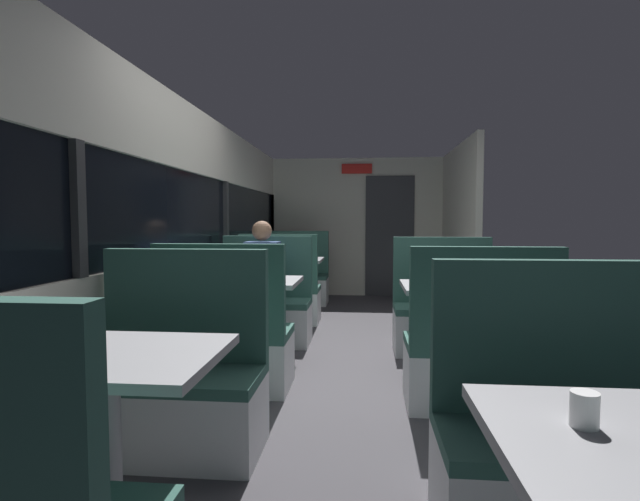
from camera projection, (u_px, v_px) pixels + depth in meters
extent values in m
cube|color=#423F44|center=(348.00, 375.00, 3.95)|extent=(3.30, 9.20, 0.02)
cube|color=beige|center=(177.00, 314.00, 4.05)|extent=(0.08, 8.40, 0.95)
cube|color=beige|center=(173.00, 131.00, 3.96)|extent=(0.08, 8.40, 0.60)
cube|color=black|center=(174.00, 213.00, 4.00)|extent=(0.03, 8.40, 0.75)
cube|color=#2D2D30|center=(77.00, 209.00, 2.61)|extent=(0.06, 0.08, 0.75)
cube|color=#2D2D30|center=(225.00, 215.00, 5.39)|extent=(0.06, 0.08, 0.75)
cube|color=#2D2D30|center=(273.00, 217.00, 8.17)|extent=(0.06, 0.08, 0.75)
cube|color=beige|center=(357.00, 227.00, 8.05)|extent=(2.90, 0.08, 2.30)
cube|color=#333338|center=(390.00, 236.00, 7.96)|extent=(0.80, 0.04, 2.00)
cube|color=red|center=(357.00, 169.00, 7.93)|extent=(0.50, 0.03, 0.16)
cube|color=beige|center=(459.00, 229.00, 6.73)|extent=(0.08, 2.40, 2.30)
cylinder|color=#9E9EA3|center=(109.00, 447.00, 1.93)|extent=(0.10, 0.10, 0.70)
cube|color=#99999E|center=(106.00, 357.00, 1.91)|extent=(0.90, 0.70, 0.04)
cube|color=silver|center=(174.00, 417.00, 2.60)|extent=(0.95, 0.50, 0.39)
cube|color=#2D564C|center=(173.00, 377.00, 2.59)|extent=(0.95, 0.50, 0.06)
cube|color=#2D564C|center=(186.00, 305.00, 2.77)|extent=(0.95, 0.08, 0.65)
cylinder|color=#9E9EA3|center=(249.00, 323.00, 4.27)|extent=(0.10, 0.10, 0.70)
cube|color=#99999E|center=(248.00, 282.00, 4.25)|extent=(0.90, 0.70, 0.04)
cube|color=silver|center=(228.00, 362.00, 3.62)|extent=(0.95, 0.50, 0.39)
cube|color=#2D564C|center=(227.00, 332.00, 3.61)|extent=(0.95, 0.50, 0.06)
cube|color=#2D564C|center=(218.00, 290.00, 3.38)|extent=(0.95, 0.08, 0.65)
cube|color=silver|center=(264.00, 324.00, 4.93)|extent=(0.95, 0.50, 0.39)
cube|color=#2D564C|center=(264.00, 303.00, 4.92)|extent=(0.95, 0.50, 0.06)
cube|color=#2D564C|center=(268.00, 266.00, 5.11)|extent=(0.95, 0.08, 0.65)
cylinder|color=#9E9EA3|center=(289.00, 287.00, 6.60)|extent=(0.10, 0.10, 0.70)
cube|color=#99999E|center=(289.00, 260.00, 6.58)|extent=(0.90, 0.70, 0.04)
cube|color=silver|center=(281.00, 306.00, 5.96)|extent=(0.95, 0.50, 0.39)
cube|color=#2D564C|center=(281.00, 288.00, 5.94)|extent=(0.95, 0.50, 0.06)
cube|color=#2D564C|center=(278.00, 261.00, 5.71)|extent=(0.95, 0.08, 0.65)
cube|color=silver|center=(296.00, 291.00, 7.27)|extent=(0.95, 0.50, 0.39)
cube|color=#2D564C|center=(296.00, 276.00, 7.25)|extent=(0.95, 0.50, 0.06)
cube|color=#2D564C|center=(298.00, 252.00, 7.44)|extent=(0.95, 0.08, 0.65)
cube|color=silver|center=(563.00, 499.00, 1.84)|extent=(0.95, 0.50, 0.39)
cube|color=#2D564C|center=(565.00, 442.00, 1.82)|extent=(0.95, 0.50, 0.06)
cube|color=#2D564C|center=(547.00, 337.00, 2.01)|extent=(0.95, 0.08, 0.65)
cylinder|color=#9E9EA3|center=(458.00, 333.00, 3.91)|extent=(0.10, 0.10, 0.70)
cube|color=#99999E|center=(459.00, 288.00, 3.88)|extent=(0.90, 0.70, 0.04)
cube|color=silver|center=(476.00, 378.00, 3.26)|extent=(0.95, 0.50, 0.39)
cube|color=#2D564C|center=(477.00, 345.00, 3.24)|extent=(0.95, 0.50, 0.06)
cube|color=#2D564C|center=(486.00, 298.00, 3.01)|extent=(0.95, 0.08, 0.65)
cube|color=silver|center=(444.00, 332.00, 4.57)|extent=(0.95, 0.50, 0.39)
cube|color=#2D564C|center=(445.00, 309.00, 4.56)|extent=(0.95, 0.50, 0.06)
cube|color=#2D564C|center=(442.00, 270.00, 4.74)|extent=(0.95, 0.08, 0.65)
cube|color=#26262D|center=(264.00, 321.00, 4.93)|extent=(0.30, 0.36, 0.45)
cube|color=#3F598C|center=(263.00, 271.00, 4.85)|extent=(0.34, 0.22, 0.60)
sphere|color=#8C664C|center=(262.00, 231.00, 4.80)|extent=(0.20, 0.20, 0.20)
cylinder|color=#3F598C|center=(239.00, 271.00, 4.69)|extent=(0.07, 0.28, 0.07)
cylinder|color=#3F598C|center=(279.00, 271.00, 4.65)|extent=(0.07, 0.28, 0.07)
cylinder|color=white|center=(584.00, 409.00, 1.21)|extent=(0.07, 0.07, 0.09)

